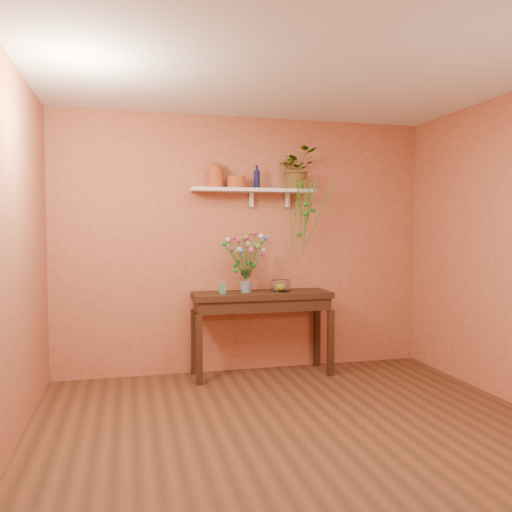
{
  "coord_description": "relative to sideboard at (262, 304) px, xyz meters",
  "views": [
    {
      "loc": [
        -1.22,
        -3.39,
        1.52
      ],
      "look_at": [
        0.0,
        1.55,
        1.25
      ],
      "focal_mm": 36.22,
      "sensor_mm": 36.0,
      "label": 1
    }
  ],
  "objects": [
    {
      "name": "room",
      "position": [
        -0.11,
        -1.75,
        0.61
      ],
      "size": [
        4.04,
        4.04,
        2.7
      ],
      "color": "brown",
      "rests_on": "ground"
    },
    {
      "name": "sideboard",
      "position": [
        0.0,
        0.0,
        0.0
      ],
      "size": [
        1.43,
        0.46,
        0.87
      ],
      "color": "#362112",
      "rests_on": "ground"
    },
    {
      "name": "wall_shelf",
      "position": [
        -0.05,
        0.12,
        1.18
      ],
      "size": [
        1.3,
        0.24,
        0.19
      ],
      "color": "white",
      "rests_on": "room"
    },
    {
      "name": "terracotta_jug",
      "position": [
        -0.46,
        0.13,
        1.32
      ],
      "size": [
        0.2,
        0.2,
        0.26
      ],
      "color": "#A3411A",
      "rests_on": "wall_shelf"
    },
    {
      "name": "terracotta_pot",
      "position": [
        -0.24,
        0.11,
        1.26
      ],
      "size": [
        0.22,
        0.22,
        0.12
      ],
      "primitive_type": "cylinder",
      "rotation": [
        0.0,
        0.0,
        -0.13
      ],
      "color": "#A3411A",
      "rests_on": "wall_shelf"
    },
    {
      "name": "blue_bottle",
      "position": [
        -0.02,
        0.12,
        1.3
      ],
      "size": [
        0.08,
        0.08,
        0.24
      ],
      "color": "#11133E",
      "rests_on": "wall_shelf"
    },
    {
      "name": "spider_plant",
      "position": [
        0.41,
        0.12,
        1.42
      ],
      "size": [
        0.49,
        0.46,
        0.44
      ],
      "primitive_type": "imported",
      "rotation": [
        0.0,
        0.0,
        0.35
      ],
      "color": "#166D19",
      "rests_on": "wall_shelf"
    },
    {
      "name": "plant_fronds",
      "position": [
        0.46,
        -0.03,
        0.95
      ],
      "size": [
        0.54,
        0.26,
        0.8
      ],
      "color": "#166D19",
      "rests_on": "wall_shelf"
    },
    {
      "name": "glass_vase",
      "position": [
        -0.17,
        0.01,
        0.23
      ],
      "size": [
        0.11,
        0.11,
        0.24
      ],
      "color": "white",
      "rests_on": "sideboard"
    },
    {
      "name": "bouquet",
      "position": [
        -0.18,
        0.02,
        0.58
      ],
      "size": [
        0.5,
        0.57,
        0.5
      ],
      "color": "#386B28",
      "rests_on": "glass_vase"
    },
    {
      "name": "glass_bowl",
      "position": [
        0.21,
        0.02,
        0.18
      ],
      "size": [
        0.2,
        0.2,
        0.12
      ],
      "color": "white",
      "rests_on": "sideboard"
    },
    {
      "name": "lemon",
      "position": [
        0.21,
        0.01,
        0.17
      ],
      "size": [
        0.08,
        0.08,
        0.08
      ],
      "primitive_type": "sphere",
      "color": "#FBFA32",
      "rests_on": "glass_bowl"
    },
    {
      "name": "carton",
      "position": [
        -0.42,
        -0.05,
        0.18
      ],
      "size": [
        0.06,
        0.05,
        0.11
      ],
      "primitive_type": "cube",
      "rotation": [
        0.0,
        0.0,
        0.31
      ],
      "color": "#32727F",
      "rests_on": "sideboard"
    }
  ]
}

